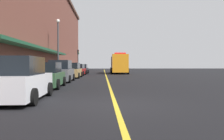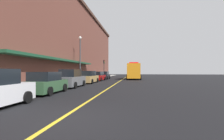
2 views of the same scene
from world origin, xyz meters
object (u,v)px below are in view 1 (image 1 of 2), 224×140
(parked_car_3, at_px, (72,71))
(utility_truck, at_px, (119,64))
(parked_car_4, at_px, (78,70))
(parked_car_2, at_px, (61,72))
(parking_meter_0, at_px, (72,67))
(parked_car_0, at_px, (18,80))
(parking_meter_2, at_px, (72,67))
(parking_meter_1, at_px, (74,67))
(traffic_light_near, at_px, (78,56))
(parked_car_1, at_px, (47,76))
(street_lamp_left, at_px, (58,41))
(parked_car_5, at_px, (82,69))

(parked_car_3, bearing_deg, utility_truck, -26.68)
(utility_truck, bearing_deg, parked_car_4, -43.66)
(parked_car_2, distance_m, parking_meter_0, 16.51)
(parked_car_0, bearing_deg, parking_meter_2, 2.15)
(parking_meter_1, xyz_separation_m, traffic_light_near, (0.06, 6.37, 2.10))
(parked_car_0, relative_size, parking_meter_2, 3.15)
(parked_car_2, height_order, traffic_light_near, traffic_light_near)
(parked_car_3, distance_m, parking_meter_2, 10.15)
(utility_truck, bearing_deg, parking_meter_2, -74.10)
(parked_car_0, xyz_separation_m, parked_car_4, (0.03, 22.00, -0.09))
(parking_meter_0, height_order, parking_meter_1, same)
(parking_meter_1, bearing_deg, parked_car_2, -85.97)
(parking_meter_0, height_order, traffic_light_near, traffic_light_near)
(parked_car_2, xyz_separation_m, parking_meter_2, (-1.31, 16.12, 0.20))
(parking_meter_1, distance_m, traffic_light_near, 6.71)
(parked_car_1, xyz_separation_m, parking_meter_1, (-1.31, 23.52, 0.30))
(parking_meter_0, bearing_deg, parked_car_2, -85.46)
(parking_meter_0, bearing_deg, utility_truck, 12.80)
(parked_car_4, height_order, parking_meter_2, parked_car_4)
(parked_car_3, xyz_separation_m, utility_truck, (6.27, 12.13, 0.80))
(parking_meter_0, relative_size, parking_meter_2, 1.00)
(parking_meter_0, distance_m, traffic_light_near, 8.68)
(parked_car_2, height_order, parked_car_3, parked_car_2)
(parked_car_0, distance_m, parking_meter_1, 28.67)
(parking_meter_0, bearing_deg, parking_meter_1, 90.00)
(parking_meter_1, relative_size, street_lamp_left, 0.19)
(parked_car_2, xyz_separation_m, parking_meter_1, (-1.31, 18.51, 0.20))
(parked_car_2, distance_m, parked_car_5, 17.72)
(parked_car_5, height_order, street_lamp_left, street_lamp_left)
(street_lamp_left, bearing_deg, parked_car_1, -81.92)
(parked_car_2, relative_size, parking_meter_0, 3.40)
(parked_car_4, bearing_deg, parking_meter_0, 19.91)
(parked_car_4, bearing_deg, parked_car_2, -178.77)
(parked_car_1, xyz_separation_m, parked_car_4, (0.17, 16.89, -0.01))
(parking_meter_2, relative_size, street_lamp_left, 0.19)
(parked_car_3, relative_size, street_lamp_left, 0.68)
(parked_car_2, relative_size, parked_car_3, 0.95)
(parked_car_4, bearing_deg, parked_car_1, -178.52)
(parked_car_4, relative_size, utility_truck, 0.59)
(street_lamp_left, bearing_deg, parking_meter_0, 85.73)
(parking_meter_1, bearing_deg, parking_meter_2, -90.00)
(parking_meter_0, bearing_deg, street_lamp_left, -94.27)
(parked_car_2, distance_m, utility_truck, 19.29)
(parked_car_4, height_order, utility_truck, utility_truck)
(parked_car_0, height_order, utility_truck, utility_truck)
(parked_car_4, distance_m, traffic_light_near, 13.30)
(parked_car_4, bearing_deg, street_lamp_left, 151.05)
(parking_meter_0, relative_size, traffic_light_near, 0.31)
(parked_car_2, distance_m, parking_meter_1, 18.55)
(parked_car_3, height_order, parking_meter_0, parked_car_3)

